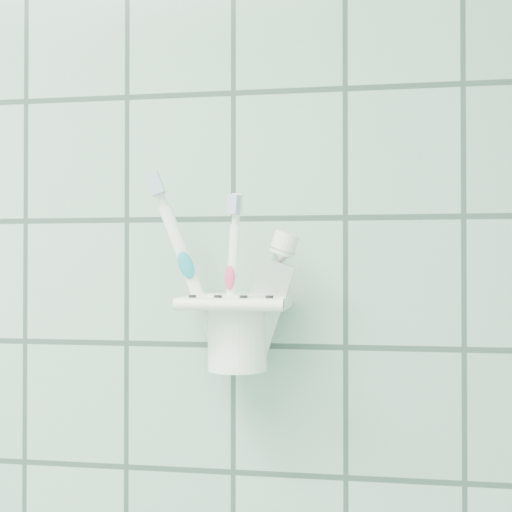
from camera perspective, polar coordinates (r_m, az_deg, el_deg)
The scene contains 6 objects.
holder_bracket at distance 0.70m, azimuth -1.79°, elevation -4.26°, with size 0.11×0.10×0.04m.
cup at distance 0.71m, azimuth -1.65°, elevation -6.41°, with size 0.07×0.07×0.08m.
toothbrush_pink at distance 0.71m, azimuth -2.98°, elevation -0.36°, with size 0.08×0.03×0.22m.
toothbrush_blue at distance 0.72m, azimuth -1.19°, elevation -0.58°, with size 0.07×0.06×0.21m.
toothbrush_orange at distance 0.70m, azimuth -2.60°, elevation -1.92°, with size 0.03×0.04×0.18m.
toothpaste_tube at distance 0.70m, azimuth -0.85°, elevation -2.52°, with size 0.07×0.03×0.16m.
Camera 1 is at (0.79, 0.46, 1.35)m, focal length 45.00 mm.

